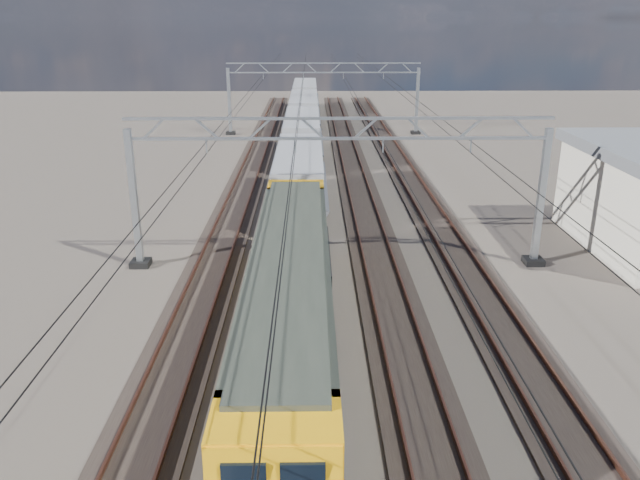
{
  "coord_description": "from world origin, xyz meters",
  "views": [
    {
      "loc": [
        -1.27,
        -23.99,
        11.28
      ],
      "look_at": [
        -0.91,
        0.88,
        2.4
      ],
      "focal_mm": 35.0,
      "sensor_mm": 36.0,
      "label": 1
    }
  ],
  "objects_px": {
    "catenary_gantry_mid": "(339,187)",
    "catenary_gantry_far": "(323,95)",
    "hopper_wagon_mid": "(302,134)",
    "locomotive": "(290,294)",
    "hopper_wagon_third": "(304,110)",
    "hopper_wagon_fourth": "(305,94)",
    "hopper_wagon_lead": "(299,175)"
  },
  "relations": [
    {
      "from": "locomotive",
      "to": "hopper_wagon_mid",
      "type": "bearing_deg",
      "value": 90.0
    },
    {
      "from": "catenary_gantry_far",
      "to": "hopper_wagon_mid",
      "type": "bearing_deg",
      "value": -99.09
    },
    {
      "from": "hopper_wagon_lead",
      "to": "hopper_wagon_fourth",
      "type": "bearing_deg",
      "value": 90.0
    },
    {
      "from": "locomotive",
      "to": "hopper_wagon_mid",
      "type": "xyz_separation_m",
      "value": [
        -0.0,
        31.9,
        -0.09
      ]
    },
    {
      "from": "catenary_gantry_mid",
      "to": "catenary_gantry_far",
      "type": "distance_m",
      "value": 36.0
    },
    {
      "from": "hopper_wagon_lead",
      "to": "catenary_gantry_far",
      "type": "bearing_deg",
      "value": 85.71
    },
    {
      "from": "hopper_wagon_mid",
      "to": "catenary_gantry_mid",
      "type": "bearing_deg",
      "value": -85.14
    },
    {
      "from": "hopper_wagon_third",
      "to": "catenary_gantry_far",
      "type": "bearing_deg",
      "value": -40.41
    },
    {
      "from": "hopper_wagon_mid",
      "to": "hopper_wagon_third",
      "type": "distance_m",
      "value": 14.2
    },
    {
      "from": "hopper_wagon_fourth",
      "to": "locomotive",
      "type": "bearing_deg",
      "value": -90.0
    },
    {
      "from": "hopper_wagon_mid",
      "to": "catenary_gantry_far",
      "type": "bearing_deg",
      "value": 80.91
    },
    {
      "from": "catenary_gantry_mid",
      "to": "hopper_wagon_fourth",
      "type": "height_order",
      "value": "catenary_gantry_mid"
    },
    {
      "from": "catenary_gantry_mid",
      "to": "hopper_wagon_fourth",
      "type": "xyz_separation_m",
      "value": [
        -2.0,
        51.9,
        -1.67
      ]
    },
    {
      "from": "catenary_gantry_mid",
      "to": "catenary_gantry_far",
      "type": "xyz_separation_m",
      "value": [
        0.0,
        36.0,
        0.0
      ]
    },
    {
      "from": "catenary_gantry_mid",
      "to": "locomotive",
      "type": "relative_size",
      "value": 0.94
    },
    {
      "from": "hopper_wagon_third",
      "to": "locomotive",
      "type": "bearing_deg",
      "value": -90.0
    },
    {
      "from": "locomotive",
      "to": "hopper_wagon_third",
      "type": "distance_m",
      "value": 46.1
    },
    {
      "from": "catenary_gantry_far",
      "to": "hopper_wagon_mid",
      "type": "distance_m",
      "value": 12.77
    },
    {
      "from": "catenary_gantry_far",
      "to": "hopper_wagon_third",
      "type": "bearing_deg",
      "value": 139.59
    },
    {
      "from": "catenary_gantry_far",
      "to": "locomotive",
      "type": "relative_size",
      "value": 0.94
    },
    {
      "from": "catenary_gantry_far",
      "to": "hopper_wagon_fourth",
      "type": "xyz_separation_m",
      "value": [
        -2.0,
        15.9,
        -1.67
      ]
    },
    {
      "from": "hopper_wagon_mid",
      "to": "hopper_wagon_fourth",
      "type": "height_order",
      "value": "same"
    },
    {
      "from": "locomotive",
      "to": "hopper_wagon_third",
      "type": "relative_size",
      "value": 1.62
    },
    {
      "from": "catenary_gantry_mid",
      "to": "hopper_wagon_mid",
      "type": "relative_size",
      "value": 1.53
    },
    {
      "from": "catenary_gantry_mid",
      "to": "locomotive",
      "type": "bearing_deg",
      "value": -103.4
    },
    {
      "from": "locomotive",
      "to": "hopper_wagon_lead",
      "type": "bearing_deg",
      "value": 90.0
    },
    {
      "from": "catenary_gantry_far",
      "to": "hopper_wagon_third",
      "type": "height_order",
      "value": "catenary_gantry_far"
    },
    {
      "from": "locomotive",
      "to": "hopper_wagon_fourth",
      "type": "relative_size",
      "value": 1.62
    },
    {
      "from": "hopper_wagon_third",
      "to": "hopper_wagon_fourth",
      "type": "xyz_separation_m",
      "value": [
        0.0,
        14.2,
        0.0
      ]
    },
    {
      "from": "catenary_gantry_mid",
      "to": "hopper_wagon_mid",
      "type": "xyz_separation_m",
      "value": [
        -2.0,
        23.5,
        -1.67
      ]
    },
    {
      "from": "catenary_gantry_mid",
      "to": "hopper_wagon_lead",
      "type": "distance_m",
      "value": 9.66
    },
    {
      "from": "hopper_wagon_third",
      "to": "hopper_wagon_lead",
      "type": "bearing_deg",
      "value": -90.0
    }
  ]
}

